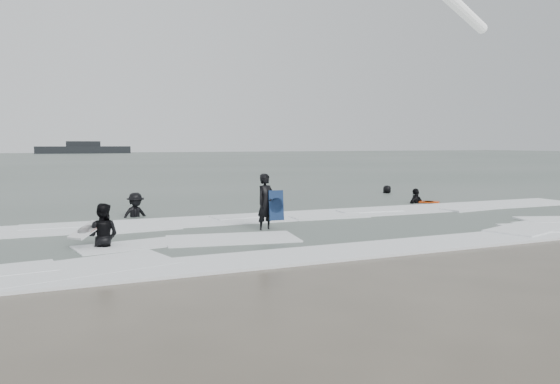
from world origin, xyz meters
name	(u,v)px	position (x,y,z in m)	size (l,w,h in m)	color
ground	(351,247)	(0.00, 0.00, 0.00)	(320.00, 320.00, 0.00)	brown
sea	(101,160)	(0.00, 80.00, 0.06)	(320.00, 320.00, 0.00)	#47544C
surfer_centre	(266,231)	(-1.16, 3.40, 0.00)	(0.69, 0.45, 1.88)	black
surfer_wading	(103,249)	(-6.24, 2.36, 0.00)	(0.87, 0.68, 1.78)	black
surfer_breaker	(136,219)	(-4.59, 8.10, 0.00)	(1.18, 0.68, 1.83)	black
surfer_right_near	(416,204)	(8.16, 8.07, 0.00)	(1.11, 0.46, 1.89)	black
surfer_right_far	(387,194)	(9.74, 12.80, 0.00)	(0.80, 0.52, 1.65)	black
surf_foam	(295,227)	(0.00, 3.70, 0.04)	(30.03, 9.06, 0.09)	white
bodyboards	(297,210)	(0.40, 4.45, 0.50)	(16.33, 6.52, 1.25)	#0F2146
vessel_horizon	(83,149)	(0.78, 146.98, 1.26)	(24.77, 4.42, 3.36)	black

